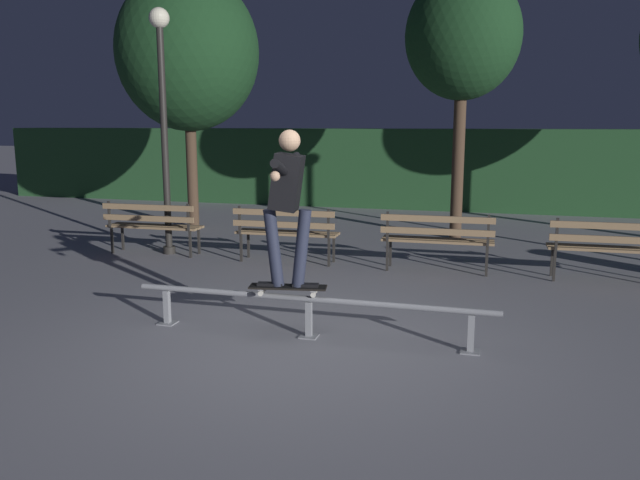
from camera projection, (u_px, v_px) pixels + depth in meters
name	position (u px, v px, depth m)	size (l,w,h in m)	color
ground_plane	(303.00, 343.00, 6.23)	(90.00, 90.00, 0.00)	gray
hedge_backdrop	(427.00, 169.00, 16.06)	(24.00, 1.20, 1.99)	#234C28
grind_rail	(309.00, 306.00, 6.36)	(3.75, 0.18, 0.43)	gray
skateboard	(288.00, 287.00, 6.39)	(0.80, 0.33, 0.09)	black
skateboarder	(287.00, 195.00, 6.22)	(0.63, 1.39, 1.56)	black
park_bench_leftmost	(152.00, 222.00, 10.34)	(1.61, 0.45, 0.88)	#282623
park_bench_left_center	(286.00, 229.00, 9.72)	(1.61, 0.45, 0.88)	#282623
park_bench_right_center	(437.00, 236.00, 9.10)	(1.61, 0.45, 0.88)	#282623
park_bench_rightmost	(611.00, 244.00, 8.48)	(1.61, 0.45, 0.88)	#282623
tree_behind_benches	(463.00, 38.00, 11.29)	(2.06, 2.06, 4.79)	#4C3828
tree_far_left	(188.00, 53.00, 12.51)	(2.81, 2.81, 5.06)	#4C3828
lamp_post_left	(163.00, 101.00, 10.08)	(0.32, 0.32, 3.90)	#282623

